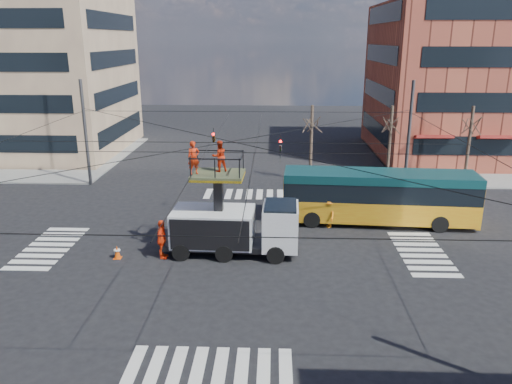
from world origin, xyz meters
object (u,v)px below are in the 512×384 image
object	(u,v)px
utility_truck	(234,217)
flagger	(329,213)
city_bus	(379,196)
traffic_cone	(117,252)
worker_ground	(162,239)

from	to	relation	value
utility_truck	flagger	distance (m)	6.67
city_bus	flagger	size ratio (longest dim) A/B	6.50
city_bus	traffic_cone	size ratio (longest dim) A/B	16.52
utility_truck	city_bus	distance (m)	9.62
traffic_cone	flagger	xyz separation A→B (m)	(11.29, 4.82, 0.54)
worker_ground	flagger	world-z (taller)	worker_ground
city_bus	flagger	bearing A→B (deg)	-160.24
city_bus	traffic_cone	world-z (taller)	city_bus
utility_truck	traffic_cone	xyz separation A→B (m)	(-5.98, -0.96, -1.65)
utility_truck	city_bus	world-z (taller)	utility_truck
traffic_cone	flagger	bearing A→B (deg)	23.12
utility_truck	flagger	world-z (taller)	utility_truck
worker_ground	traffic_cone	bearing A→B (deg)	95.76
traffic_cone	worker_ground	xyz separation A→B (m)	(2.32, 0.13, 0.68)
worker_ground	flagger	distance (m)	10.13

